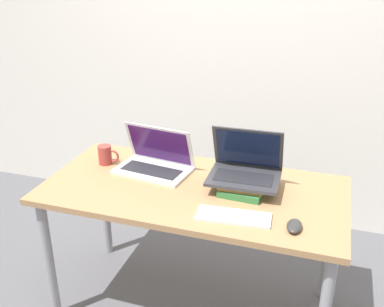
# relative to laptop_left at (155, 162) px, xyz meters

# --- Properties ---
(wall_back) EXTENTS (8.00, 0.05, 2.70)m
(wall_back) POSITION_rel_laptop_left_xyz_m (0.25, 0.95, 0.58)
(wall_back) COLOR silver
(wall_back) RESTS_ON ground_plane
(desk) EXTENTS (1.45, 0.71, 0.73)m
(desk) POSITION_rel_laptop_left_xyz_m (0.25, -0.12, -0.13)
(desk) COLOR #9E754C
(desk) RESTS_ON ground_plane
(laptop_left) EXTENTS (0.40, 0.28, 0.23)m
(laptop_left) POSITION_rel_laptop_left_xyz_m (0.00, 0.00, 0.00)
(laptop_left) COLOR silver
(laptop_left) RESTS_ON desk
(book_stack) EXTENTS (0.22, 0.25, 0.05)m
(book_stack) POSITION_rel_laptop_left_xyz_m (0.48, -0.07, -0.02)
(book_stack) COLOR #33753D
(book_stack) RESTS_ON desk
(laptop_on_books) EXTENTS (0.34, 0.26, 0.25)m
(laptop_on_books) POSITION_rel_laptop_left_xyz_m (0.48, -0.04, 0.06)
(laptop_on_books) COLOR #333338
(laptop_on_books) RESTS_ON book_stack
(wireless_keyboard) EXTENTS (0.33, 0.15, 0.01)m
(wireless_keyboard) POSITION_rel_laptop_left_xyz_m (0.50, -0.33, -0.04)
(wireless_keyboard) COLOR silver
(wireless_keyboard) RESTS_ON desk
(mouse) EXTENTS (0.06, 0.11, 0.03)m
(mouse) POSITION_rel_laptop_left_xyz_m (0.75, -0.34, -0.03)
(mouse) COLOR #2D2D2D
(mouse) RESTS_ON desk
(mug) EXTENTS (0.12, 0.07, 0.10)m
(mug) POSITION_rel_laptop_left_xyz_m (-0.28, -0.01, 0.00)
(mug) COLOR #9E3833
(mug) RESTS_ON desk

